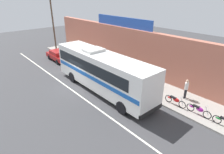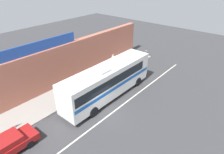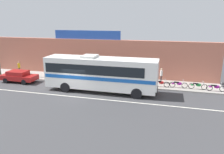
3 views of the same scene
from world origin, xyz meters
name	(u,v)px [view 3 (image 3 of 3)]	position (x,y,z in m)	size (l,w,h in m)	color
ground_plane	(74,94)	(0.00, 0.00, 0.00)	(70.00, 70.00, 0.00)	#3A3A3D
sidewalk_slab	(91,79)	(0.00, 5.20, 0.07)	(30.00, 3.60, 0.14)	gray
storefront_facade	(97,58)	(0.00, 7.35, 2.40)	(30.00, 0.70, 4.80)	#B26651
storefront_billboard	(87,35)	(-1.27, 7.35, 5.35)	(8.89, 0.12, 1.10)	#234CAD
road_center_stripe	(70,96)	(0.00, -0.80, 0.00)	(30.00, 0.14, 0.01)	silver
intercity_bus	(100,72)	(2.38, 1.38, 2.07)	(11.54, 2.63, 3.78)	white
parked_car	(19,76)	(-8.06, 2.15, 0.74)	(4.29, 1.87, 1.37)	maroon
motorcycle_green	(216,87)	(13.97, 4.03, 0.57)	(1.86, 0.56, 0.94)	black
motorcycle_blue	(161,83)	(8.43, 4.11, 0.57)	(1.85, 0.56, 0.94)	black
motorcycle_black	(198,85)	(12.23, 4.24, 0.57)	(1.91, 0.56, 0.94)	black
motorcycle_purple	(178,84)	(10.29, 4.25, 0.57)	(1.89, 0.56, 0.94)	black
pedestrian_by_curb	(19,67)	(-10.41, 5.31, 1.09)	(0.30, 0.48, 1.64)	brown
pedestrian_far_left	(161,74)	(8.41, 5.71, 1.16)	(0.30, 0.48, 1.74)	black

